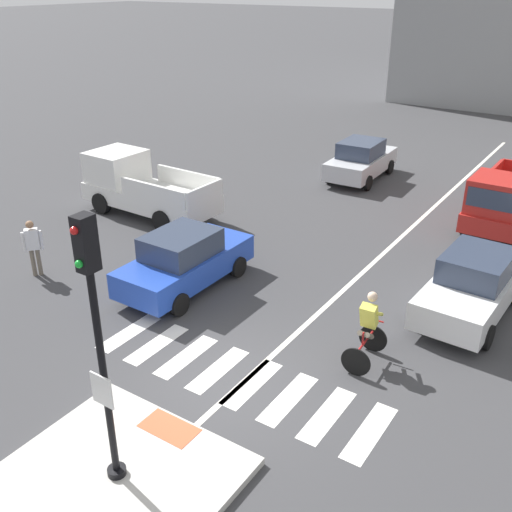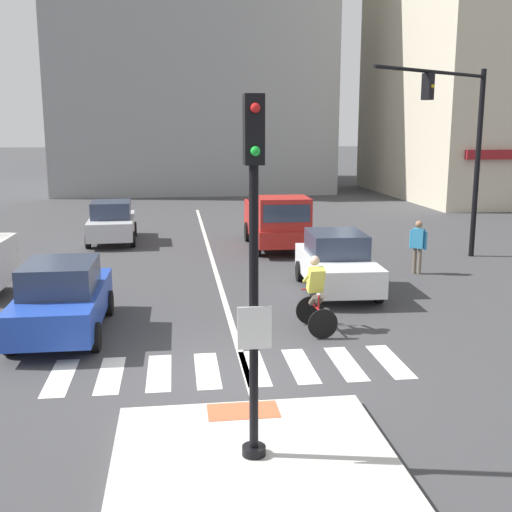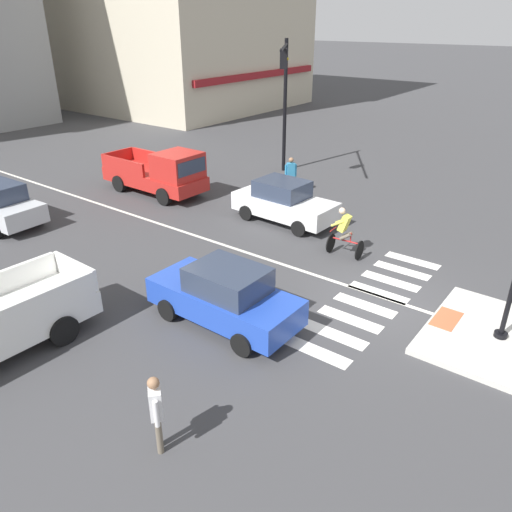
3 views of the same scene
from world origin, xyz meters
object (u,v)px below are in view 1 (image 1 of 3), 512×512
object	(u,v)px
car_silver_westbound_distant	(361,160)
pickup_truck_red_eastbound_far	(506,201)
car_blue_westbound_near	(185,260)
car_white_eastbound_mid	(473,285)
cyclist	(368,327)
pedestrian_at_curb_left	(33,244)
pickup_truck_white_cross_left	(140,186)
signal_pole	(97,332)

from	to	relation	value
car_silver_westbound_distant	pickup_truck_red_eastbound_far	bearing A→B (deg)	-20.82
car_blue_westbound_near	car_white_eastbound_mid	bearing A→B (deg)	22.46
car_silver_westbound_distant	pickup_truck_red_eastbound_far	distance (m)	6.72
cyclist	pedestrian_at_curb_left	bearing A→B (deg)	-172.27
cyclist	pedestrian_at_curb_left	xyz separation A→B (m)	(-9.54, -1.29, 0.11)
pickup_truck_white_cross_left	signal_pole	bearing A→B (deg)	-48.55
signal_pole	pickup_truck_red_eastbound_far	bearing A→B (deg)	79.43
car_white_eastbound_mid	car_silver_westbound_distant	bearing A→B (deg)	128.61
car_white_eastbound_mid	cyclist	xyz separation A→B (m)	(-1.35, -3.34, 0.06)
car_blue_westbound_near	pickup_truck_white_cross_left	distance (m)	6.10
pickup_truck_white_cross_left	cyclist	bearing A→B (deg)	-20.98
pickup_truck_white_cross_left	pickup_truck_red_eastbound_far	bearing A→B (deg)	26.32
car_silver_westbound_distant	pedestrian_at_curb_left	world-z (taller)	pedestrian_at_curb_left
car_silver_westbound_distant	pedestrian_at_curb_left	bearing A→B (deg)	-106.71
car_blue_westbound_near	pickup_truck_red_eastbound_far	bearing A→B (deg)	55.42
car_blue_westbound_near	car_silver_westbound_distant	bearing A→B (deg)	90.06
car_silver_westbound_distant	pickup_truck_white_cross_left	bearing A→B (deg)	-121.96
pedestrian_at_curb_left	pickup_truck_white_cross_left	bearing A→B (deg)	100.37
signal_pole	cyclist	xyz separation A→B (m)	(2.09, 5.51, -2.10)
car_blue_westbound_near	cyclist	world-z (taller)	cyclist
car_blue_westbound_near	signal_pole	bearing A→B (deg)	-60.09
signal_pole	pickup_truck_red_eastbound_far	xyz separation A→B (m)	(2.82, 15.10, -2.00)
cyclist	pedestrian_at_curb_left	world-z (taller)	cyclist
car_white_eastbound_mid	pickup_truck_white_cross_left	size ratio (longest dim) A/B	0.81
car_silver_westbound_distant	pickup_truck_red_eastbound_far	size ratio (longest dim) A/B	0.81
pickup_truck_red_eastbound_far	cyclist	distance (m)	9.62
car_silver_westbound_distant	pickup_truck_red_eastbound_far	world-z (taller)	pickup_truck_red_eastbound_far
car_silver_westbound_distant	cyclist	distance (m)	13.21
car_white_eastbound_mid	pickup_truck_red_eastbound_far	distance (m)	6.28
pickup_truck_white_cross_left	car_silver_westbound_distant	bearing A→B (deg)	58.04
pickup_truck_red_eastbound_far	cyclist	xyz separation A→B (m)	(-0.73, -9.59, -0.11)
car_silver_westbound_distant	pickup_truck_red_eastbound_far	xyz separation A→B (m)	(6.28, -2.39, 0.17)
pickup_truck_white_cross_left	car_white_eastbound_mid	bearing A→B (deg)	-3.33
cyclist	car_silver_westbound_distant	bearing A→B (deg)	114.86
car_silver_westbound_distant	car_white_eastbound_mid	bearing A→B (deg)	-51.39
car_white_eastbound_mid	pickup_truck_white_cross_left	bearing A→B (deg)	176.67
signal_pole	cyclist	bearing A→B (deg)	69.27
car_blue_westbound_near	cyclist	bearing A→B (deg)	-5.08
car_blue_westbound_near	cyclist	xyz separation A→B (m)	(5.54, -0.49, 0.06)
signal_pole	car_white_eastbound_mid	size ratio (longest dim) A/B	1.13
signal_pole	pedestrian_at_curb_left	size ratio (longest dim) A/B	2.81
car_silver_westbound_distant	cyclist	bearing A→B (deg)	-65.14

